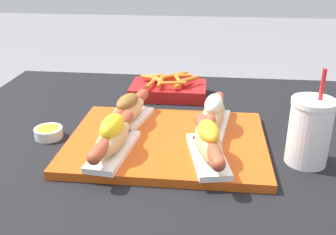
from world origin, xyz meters
TOP-DOWN VIEW (x-y plane):
  - serving_tray at (-0.05, -0.04)m, footprint 0.42×0.32m
  - hot_dog_0 at (-0.15, -0.12)m, footprint 0.08×0.21m
  - hot_dog_1 at (0.03, -0.12)m, footprint 0.09×0.21m
  - hot_dog_2 at (-0.15, 0.02)m, footprint 0.10×0.21m
  - hot_dog_3 at (0.04, 0.02)m, footprint 0.08×0.21m
  - sauce_bowl at (-0.32, -0.03)m, footprint 0.06×0.06m
  - drink_cup at (0.23, -0.08)m, footprint 0.08×0.08m
  - fries_basket at (-0.08, 0.27)m, footprint 0.21×0.13m

SIDE VIEW (x-z plane):
  - serving_tray at x=-0.05m, z-range 0.70..0.71m
  - sauce_bowl at x=-0.32m, z-range 0.70..0.72m
  - fries_basket at x=-0.08m, z-range 0.69..0.75m
  - hot_dog_2 at x=-0.15m, z-range 0.71..0.78m
  - hot_dog_1 at x=0.03m, z-range 0.71..0.79m
  - hot_dog_3 at x=0.04m, z-range 0.71..0.79m
  - hot_dog_0 at x=-0.15m, z-range 0.71..0.79m
  - drink_cup at x=0.23m, z-range 0.67..0.86m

